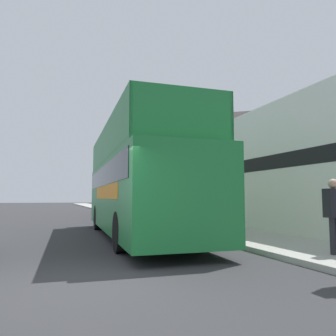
{
  "coord_description": "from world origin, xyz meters",
  "views": [
    {
      "loc": [
        -0.46,
        -5.73,
        1.45
      ],
      "look_at": [
        3.75,
        5.91,
        2.57
      ],
      "focal_mm": 35.0,
      "sensor_mm": 36.0,
      "label": 1
    }
  ],
  "objects_px": {
    "tour_bus": "(137,189)",
    "parked_car_ahead_of_bus": "(118,211)",
    "lamp_post_nearest": "(209,147)",
    "pedestrian_nearest": "(334,209)",
    "lamp_post_second": "(142,162)"
  },
  "relations": [
    {
      "from": "tour_bus",
      "to": "parked_car_ahead_of_bus",
      "type": "xyz_separation_m",
      "value": [
        0.82,
        7.7,
        -1.14
      ]
    },
    {
      "from": "lamp_post_nearest",
      "to": "pedestrian_nearest",
      "type": "bearing_deg",
      "value": -81.67
    },
    {
      "from": "tour_bus",
      "to": "lamp_post_nearest",
      "type": "bearing_deg",
      "value": -20.94
    },
    {
      "from": "tour_bus",
      "to": "lamp_post_second",
      "type": "height_order",
      "value": "lamp_post_second"
    },
    {
      "from": "tour_bus",
      "to": "pedestrian_nearest",
      "type": "xyz_separation_m",
      "value": [
        3.19,
        -6.03,
        -0.59
      ]
    },
    {
      "from": "lamp_post_second",
      "to": "pedestrian_nearest",
      "type": "bearing_deg",
      "value": -86.69
    },
    {
      "from": "tour_bus",
      "to": "pedestrian_nearest",
      "type": "relative_size",
      "value": 6.25
    },
    {
      "from": "tour_bus",
      "to": "lamp_post_nearest",
      "type": "xyz_separation_m",
      "value": [
        2.46,
        -1.07,
        1.53
      ]
    },
    {
      "from": "parked_car_ahead_of_bus",
      "to": "lamp_post_second",
      "type": "distance_m",
      "value": 3.44
    },
    {
      "from": "tour_bus",
      "to": "lamp_post_nearest",
      "type": "height_order",
      "value": "lamp_post_nearest"
    },
    {
      "from": "pedestrian_nearest",
      "to": "lamp_post_nearest",
      "type": "distance_m",
      "value": 5.44
    },
    {
      "from": "lamp_post_nearest",
      "to": "lamp_post_second",
      "type": "distance_m",
      "value": 9.2
    },
    {
      "from": "tour_bus",
      "to": "lamp_post_nearest",
      "type": "distance_m",
      "value": 3.09
    },
    {
      "from": "lamp_post_nearest",
      "to": "parked_car_ahead_of_bus",
      "type": "bearing_deg",
      "value": 100.62
    },
    {
      "from": "pedestrian_nearest",
      "to": "lamp_post_second",
      "type": "height_order",
      "value": "lamp_post_second"
    }
  ]
}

